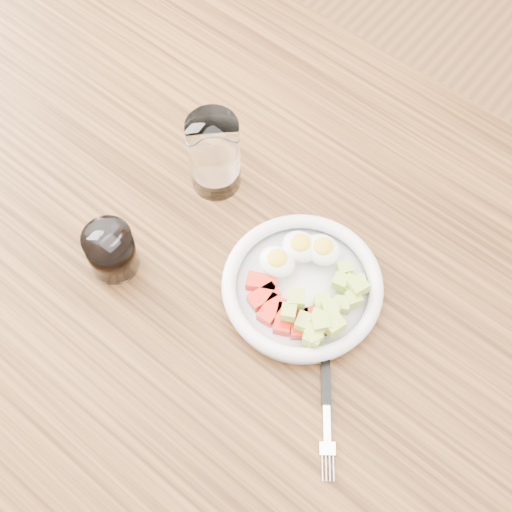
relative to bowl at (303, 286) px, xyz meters
The scene contains 6 objects.
ground 0.79m from the bowl, 163.47° to the right, with size 4.00×4.00×0.00m, color brown.
dining_table 0.14m from the bowl, 163.47° to the right, with size 1.50×0.90×0.77m.
bowl is the anchor object (origin of this frame).
fork 0.14m from the bowl, 40.57° to the right, with size 0.12×0.15×0.01m.
water_glass 0.22m from the bowl, 162.85° to the left, with size 0.07×0.07×0.13m, color white.
coffee_glass 0.26m from the bowl, 150.56° to the right, with size 0.07×0.07×0.08m.
Camera 1 is at (0.27, -0.33, 1.65)m, focal length 50.00 mm.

